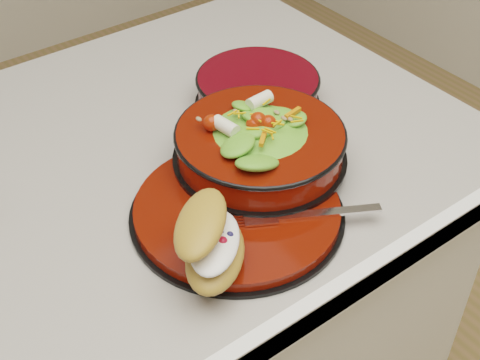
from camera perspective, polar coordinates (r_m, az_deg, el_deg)
dinner_plate at (r=0.90m, az=-0.18°, el=-2.61°), size 0.29×0.29×0.02m
salad_bowl at (r=0.94m, az=1.72°, el=3.60°), size 0.25×0.25×0.10m
croissant at (r=0.79m, az=-2.42°, el=-5.22°), size 0.14×0.15×0.08m
fork at (r=0.88m, az=5.81°, el=-2.93°), size 0.17×0.11×0.00m
extra_bowl at (r=1.10m, az=1.52°, el=7.73°), size 0.21×0.21×0.05m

